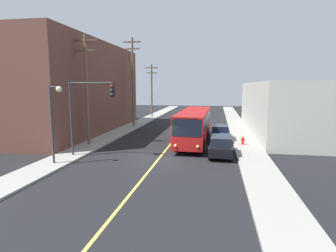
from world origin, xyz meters
The scene contains 15 objects.
ground_plane centered at (0.00, 0.00, 0.00)m, with size 120.00×120.00×0.00m, color black.
sidewalk_left centered at (-7.25, 10.00, 0.07)m, with size 2.50×90.00×0.15m, color gray.
sidewalk_right centered at (7.25, 10.00, 0.07)m, with size 2.50×90.00×0.15m, color gray.
lane_stripe_center centered at (0.00, 15.00, 0.01)m, with size 0.16×60.00×0.01m, color #D8CC4C.
building_left_brick centered at (-13.49, 10.95, 5.37)m, with size 10.00×23.10×10.75m.
building_right_warehouse centered at (14.50, 15.23, 3.03)m, with size 12.00×24.01×6.07m.
city_bus centered at (2.20, 6.84, 1.82)m, with size 2.82×12.20×3.20m.
parked_car_black centered at (4.77, 1.80, 0.84)m, with size 1.97×4.47×1.62m.
parked_car_blue centered at (4.76, 8.19, 0.84)m, with size 1.86×4.42×1.62m.
utility_pole_near centered at (-7.51, 3.53, 5.74)m, with size 2.40×0.28×10.16m.
utility_pole_mid centered at (-7.06, 16.37, 6.66)m, with size 2.40×0.28×11.95m.
utility_pole_far centered at (-7.32, 28.50, 5.30)m, with size 2.40×0.28×9.32m.
traffic_signal_left_corner centered at (-5.41, -0.50, 4.30)m, with size 3.75×0.48×6.00m.
street_lamp_left centered at (-6.83, -2.97, 3.74)m, with size 0.98×0.40×5.50m.
fire_hydrant centered at (6.85, 5.92, 0.58)m, with size 0.44×0.26×0.84m.
Camera 1 is at (4.35, -20.42, 5.60)m, focal length 29.48 mm.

